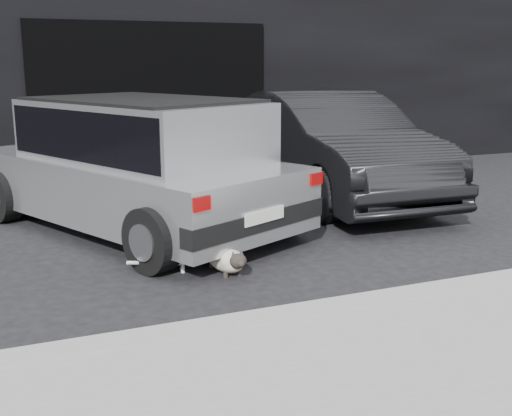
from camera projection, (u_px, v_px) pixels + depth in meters
name	position (u px, v px, depth m)	size (l,w,h in m)	color
ground	(155.00, 244.00, 7.09)	(80.00, 80.00, 0.00)	black
building_facade	(125.00, 32.00, 12.30)	(34.00, 4.00, 5.00)	black
garage_opening	(153.00, 102.00, 10.76)	(4.00, 0.10, 2.60)	black
curb	(356.00, 307.00, 5.12)	(18.00, 0.25, 0.12)	gray
sidewalk	(457.00, 373.00, 4.04)	(18.00, 2.20, 0.11)	gray
silver_hatchback	(137.00, 159.00, 7.50)	(3.49, 4.63, 1.56)	#AAADAF
second_car	(329.00, 146.00, 9.30)	(1.63, 4.67, 1.54)	black
cat_siamese	(227.00, 260.00, 6.08)	(0.33, 0.84, 0.29)	beige
cat_white	(171.00, 255.00, 6.12)	(0.70, 0.32, 0.33)	silver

